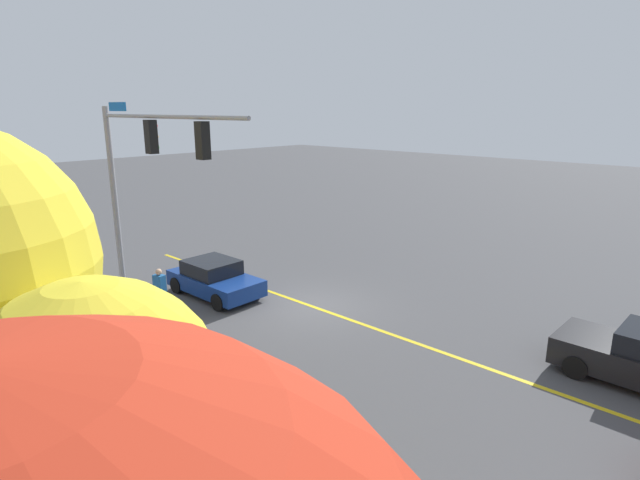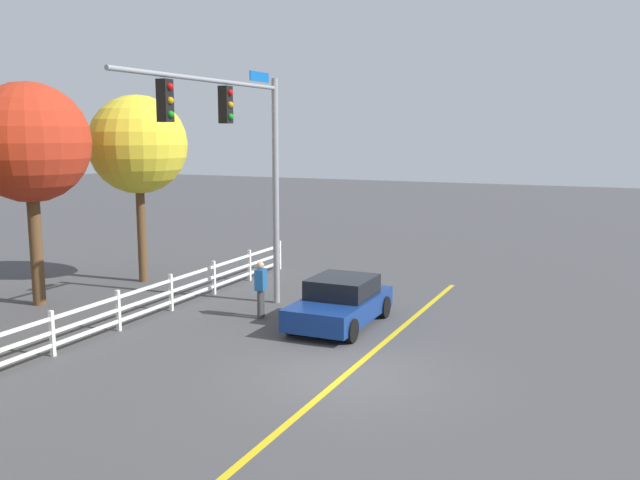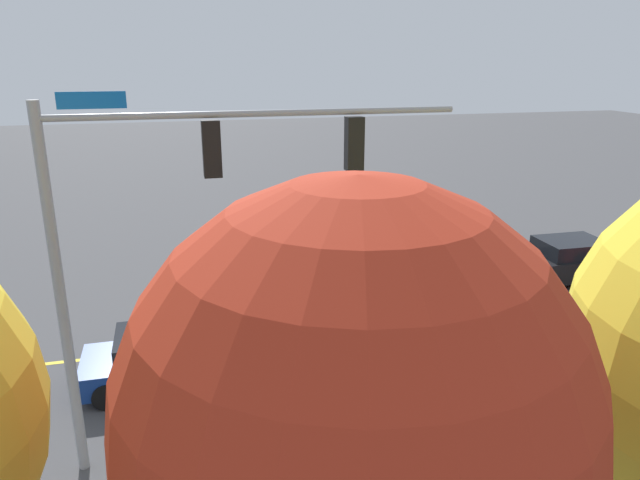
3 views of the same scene
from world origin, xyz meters
TOP-DOWN VIEW (x-y plane):
  - ground_plane at (0.00, 0.00)m, footprint 120.00×120.00m
  - lane_center_stripe at (-4.00, 0.00)m, footprint 28.00×0.16m
  - signal_assembly at (3.07, 4.54)m, footprint 7.50×0.38m
  - car_1 at (3.61, 1.68)m, footprint 3.92×1.97m
  - pedestrian at (3.36, 4.12)m, footprint 0.44×0.33m
  - white_rail_fence at (-3.00, 7.02)m, footprint 26.10×0.10m
  - tree_5 at (-6.30, 10.40)m, footprint 3.12×3.12m

SIDE VIEW (x-z plane):
  - ground_plane at x=0.00m, z-range 0.00..0.00m
  - lane_center_stripe at x=-4.00m, z-range 0.00..0.01m
  - white_rail_fence at x=-3.00m, z-range 0.03..1.18m
  - car_1 at x=3.61m, z-range -0.02..1.34m
  - pedestrian at x=3.36m, z-range 0.08..1.77m
  - tree_5 at x=-6.30m, z-range 0.98..6.12m
  - signal_assembly at x=3.07m, z-range 1.47..8.65m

